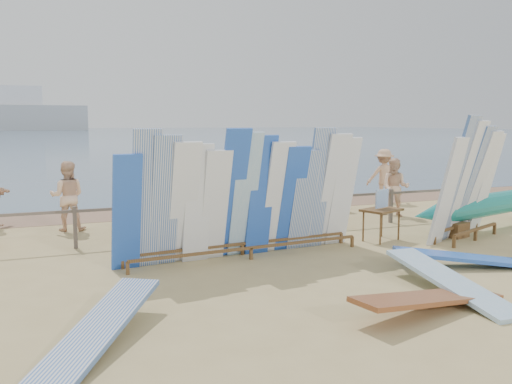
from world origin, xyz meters
name	(u,v)px	position (x,y,z in m)	size (l,w,h in m)	color
ground	(309,264)	(0.00, 0.00, 0.00)	(160.00, 160.00, 0.00)	tan
ocean	(60,134)	(0.00, 128.00, 0.00)	(320.00, 240.00, 0.02)	#435C77
wet_sand_strip	(202,208)	(0.00, 7.20, 0.00)	(40.00, 2.60, 0.01)	#88644C
distant_ship	(13,114)	(-12.00, 180.00, 5.31)	(45.00, 8.00, 14.00)	#999EA3
fence	(251,208)	(0.00, 3.00, 0.63)	(12.08, 0.08, 0.90)	#6A5B50
main_surfboard_rack	(247,199)	(-0.89, 0.94, 1.16)	(5.17, 1.02, 2.56)	brown
side_surfboard_rack	(468,185)	(4.36, 0.63, 1.26)	(2.51, 1.49, 2.82)	brown
outrigger_canoe	(494,205)	(6.00, 1.43, 0.58)	(6.35, 2.15, 0.91)	brown
vendor_table	(381,224)	(2.47, 1.23, 0.39)	(1.04, 0.90, 1.17)	brown
flat_board_b	(449,293)	(1.24, -2.38, 0.00)	(0.56, 2.70, 0.07)	#82B0D1
flat_board_e	(100,345)	(-4.06, -2.40, 0.00)	(0.56, 2.70, 0.07)	silver
flat_board_c	(430,311)	(0.41, -2.93, 0.00)	(0.56, 2.70, 0.07)	brown
flat_board_d	(468,267)	(2.66, -1.27, 0.00)	(0.56, 2.70, 0.07)	blue
beach_chair_left	(265,217)	(0.66, 3.68, 0.27)	(0.74, 0.75, 0.93)	#B41D13
beach_chair_right	(312,210)	(2.33, 4.28, 0.24)	(0.74, 0.75, 0.83)	#B41D13
stroller	(295,210)	(1.50, 3.70, 0.40)	(0.71, 0.85, 0.99)	#B41D13
beachgoer_6	(265,191)	(0.78, 4.00, 0.88)	(0.86, 0.41, 1.77)	tan
beachgoer_2	(67,196)	(-4.04, 5.08, 0.86)	(0.84, 0.40, 1.72)	beige
beachgoer_5	(196,184)	(-0.43, 6.32, 0.88)	(1.64, 0.53, 1.77)	beige
beachgoer_3	(235,191)	(0.34, 5.10, 0.77)	(1.00, 0.41, 1.54)	tan
beachgoer_7	(329,180)	(3.67, 5.76, 0.88)	(0.64, 0.35, 1.76)	#8C6042
beachgoer_8	(395,187)	(4.73, 3.83, 0.83)	(0.80, 0.39, 1.65)	beige
beachgoer_9	(384,176)	(6.05, 6.27, 0.89)	(1.15, 0.47, 1.78)	tan
beachgoer_4	(186,197)	(-1.27, 4.17, 0.80)	(0.94, 0.41, 1.60)	#8C6042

